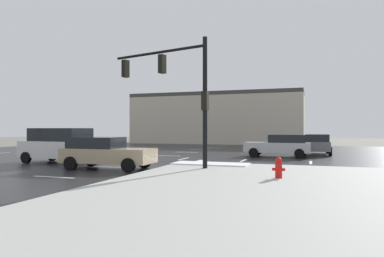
{
  "coord_description": "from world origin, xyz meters",
  "views": [
    {
      "loc": [
        10.03,
        -21.68,
        2.01
      ],
      "look_at": [
        0.89,
        4.92,
        2.04
      ],
      "focal_mm": 32.54,
      "sensor_mm": 36.0,
      "label": 1
    }
  ],
  "objects": [
    {
      "name": "ground_plane",
      "position": [
        0.0,
        0.0,
        0.0
      ],
      "size": [
        120.0,
        120.0,
        0.0
      ],
      "primitive_type": "plane",
      "color": "slate"
    },
    {
      "name": "road_asphalt",
      "position": [
        0.0,
        0.0,
        0.01
      ],
      "size": [
        44.0,
        44.0,
        0.02
      ],
      "primitive_type": "cube",
      "color": "#232326",
      "rests_on": "ground_plane"
    },
    {
      "name": "snow_strip_curbside",
      "position": [
        5.0,
        -4.0,
        0.17
      ],
      "size": [
        4.0,
        1.6,
        0.06
      ],
      "primitive_type": "cube",
      "color": "white",
      "rests_on": "sidewalk_corner"
    },
    {
      "name": "lane_markings",
      "position": [
        1.2,
        -1.38,
        0.02
      ],
      "size": [
        36.15,
        36.15,
        0.01
      ],
      "color": "silver",
      "rests_on": "road_asphalt"
    },
    {
      "name": "traffic_signal_mast",
      "position": [
        3.73,
        -5.49,
        4.31
      ],
      "size": [
        5.7,
        1.63,
        6.24
      ],
      "rotation": [
        0.0,
        0.0,
        2.9
      ],
      "color": "black",
      "rests_on": "sidewalk_corner"
    },
    {
      "name": "fire_hydrant",
      "position": [
        8.86,
        -8.14,
        0.54
      ],
      "size": [
        0.48,
        0.26,
        0.79
      ],
      "color": "red",
      "rests_on": "sidewalk_corner"
    },
    {
      "name": "strip_building_background",
      "position": [
        -2.31,
        25.02,
        3.43
      ],
      "size": [
        22.98,
        8.0,
        6.86
      ],
      "color": "#BCB29E",
      "rests_on": "ground_plane"
    },
    {
      "name": "sedan_grey",
      "position": [
        10.42,
        7.03,
        0.85
      ],
      "size": [
        2.1,
        4.57,
        1.58
      ],
      "rotation": [
        0.0,
        0.0,
        1.59
      ],
      "color": "slate",
      "rests_on": "road_asphalt"
    },
    {
      "name": "sedan_silver",
      "position": [
        7.92,
        3.58,
        0.85
      ],
      "size": [
        4.54,
        2.02,
        1.58
      ],
      "rotation": [
        0.0,
        0.0,
        3.14
      ],
      "color": "#B7BABF",
      "rests_on": "road_asphalt"
    },
    {
      "name": "suv_white",
      "position": [
        -3.82,
        -5.01,
        1.09
      ],
      "size": [
        4.96,
        2.5,
        2.03
      ],
      "rotation": [
        0.0,
        0.0,
        -0.09
      ],
      "color": "white",
      "rests_on": "road_asphalt"
    },
    {
      "name": "sedan_tan",
      "position": [
        0.39,
        -6.82,
        0.85
      ],
      "size": [
        4.6,
        2.19,
        1.58
      ],
      "rotation": [
        0.0,
        0.0,
        0.05
      ],
      "color": "tan",
      "rests_on": "road_asphalt"
    }
  ]
}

